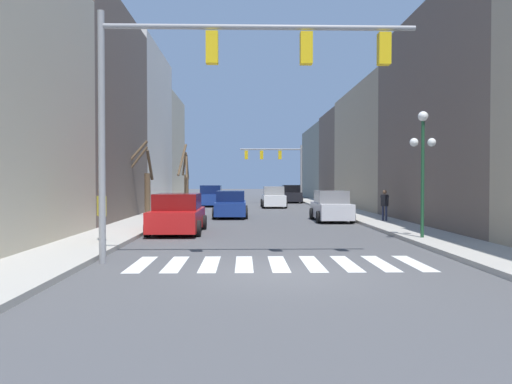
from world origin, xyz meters
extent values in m
plane|color=#4C4C4F|center=(0.00, 0.00, 0.00)|extent=(240.00, 240.00, 0.00)
cube|color=#ADA89E|center=(-6.07, 0.00, 0.07)|extent=(2.35, 90.00, 0.15)
cube|color=#66564C|center=(-10.25, 15.45, 5.75)|extent=(6.00, 11.44, 11.49)
cube|color=beige|center=(-10.25, 26.74, 6.04)|extent=(6.00, 11.13, 12.07)
cube|color=#BCB299|center=(-10.25, 37.04, 5.12)|extent=(6.00, 9.47, 10.24)
cube|color=#66564C|center=(10.25, 11.55, 5.15)|extent=(6.00, 13.84, 10.30)
cube|color=tan|center=(10.25, 25.76, 4.57)|extent=(6.00, 14.60, 9.14)
cube|color=#66564C|center=(10.25, 37.76, 4.47)|extent=(6.00, 9.39, 8.93)
cube|color=gray|center=(10.25, 50.37, 4.36)|extent=(6.00, 15.84, 8.73)
cube|color=white|center=(-3.60, 1.33, 0.00)|extent=(0.45, 2.60, 0.01)
cube|color=white|center=(-2.70, 1.33, 0.00)|extent=(0.45, 2.60, 0.01)
cube|color=white|center=(-1.80, 1.33, 0.00)|extent=(0.45, 2.60, 0.01)
cube|color=white|center=(-0.90, 1.33, 0.00)|extent=(0.45, 2.60, 0.01)
cube|color=white|center=(0.00, 1.33, 0.00)|extent=(0.45, 2.60, 0.01)
cube|color=white|center=(0.90, 1.33, 0.00)|extent=(0.45, 2.60, 0.01)
cube|color=white|center=(1.80, 1.33, 0.00)|extent=(0.45, 2.60, 0.01)
cube|color=white|center=(2.70, 1.33, 0.00)|extent=(0.45, 2.60, 0.01)
cube|color=white|center=(3.60, 1.33, 0.00)|extent=(0.45, 2.60, 0.01)
cylinder|color=gray|center=(-4.65, 1.52, 3.32)|extent=(0.18, 0.18, 6.64)
cylinder|color=gray|center=(-0.50, 1.52, 6.24)|extent=(8.30, 0.14, 0.14)
cube|color=yellow|center=(-1.74, 1.52, 5.69)|extent=(0.32, 0.28, 0.84)
cube|color=yellow|center=(0.75, 1.52, 5.69)|extent=(0.32, 0.28, 0.84)
cube|color=yellow|center=(2.82, 1.52, 5.69)|extent=(0.32, 0.28, 0.84)
cylinder|color=gray|center=(4.65, 36.57, 2.81)|extent=(0.18, 0.18, 5.63)
cylinder|color=gray|center=(1.68, 36.57, 5.23)|extent=(5.94, 0.14, 0.14)
cube|color=yellow|center=(2.57, 36.57, 4.68)|extent=(0.32, 0.28, 0.84)
cube|color=yellow|center=(0.79, 36.57, 4.68)|extent=(0.32, 0.28, 0.84)
cube|color=yellow|center=(-0.69, 36.57, 4.68)|extent=(0.32, 0.28, 0.84)
cylinder|color=#1E4C2D|center=(5.50, 5.99, 2.23)|extent=(0.12, 0.12, 4.16)
sphere|color=white|center=(5.50, 5.99, 4.49)|extent=(0.36, 0.36, 0.36)
sphere|color=white|center=(5.18, 5.99, 3.56)|extent=(0.31, 0.31, 0.31)
sphere|color=white|center=(5.82, 5.99, 3.56)|extent=(0.31, 0.31, 0.31)
cube|color=navy|center=(-1.70, 18.03, 0.56)|extent=(1.76, 4.64, 0.77)
cube|color=#0E1C46|center=(-1.70, 18.03, 1.26)|extent=(1.62, 2.41, 0.63)
cylinder|color=black|center=(-0.80, 16.59, 0.32)|extent=(0.22, 0.64, 0.64)
cylinder|color=black|center=(-2.60, 16.59, 0.32)|extent=(0.22, 0.64, 0.64)
cylinder|color=black|center=(-0.80, 19.47, 0.32)|extent=(0.22, 0.64, 0.64)
cylinder|color=black|center=(-2.60, 19.47, 0.32)|extent=(0.22, 0.64, 0.64)
cube|color=red|center=(-3.69, 9.18, 0.58)|extent=(1.93, 4.67, 0.81)
cube|color=maroon|center=(-3.69, 9.18, 1.32)|extent=(1.77, 2.43, 0.66)
cylinder|color=black|center=(-4.67, 10.63, 0.32)|extent=(0.22, 0.64, 0.64)
cylinder|color=black|center=(-2.70, 10.63, 0.32)|extent=(0.22, 0.64, 0.64)
cylinder|color=black|center=(-4.67, 7.74, 0.32)|extent=(0.22, 0.64, 0.64)
cylinder|color=black|center=(-2.70, 7.74, 0.32)|extent=(0.22, 0.64, 0.64)
cube|color=white|center=(1.50, 29.04, 0.60)|extent=(1.74, 4.88, 0.85)
cube|color=gray|center=(1.50, 29.04, 1.37)|extent=(1.60, 2.54, 0.69)
cylinder|color=black|center=(0.61, 30.55, 0.32)|extent=(0.22, 0.64, 0.64)
cylinder|color=black|center=(2.38, 30.55, 0.32)|extent=(0.22, 0.64, 0.64)
cylinder|color=black|center=(0.61, 27.52, 0.32)|extent=(0.22, 0.64, 0.64)
cylinder|color=black|center=(2.38, 27.52, 0.32)|extent=(0.22, 0.64, 0.64)
cube|color=black|center=(3.77, 37.78, 0.61)|extent=(1.76, 4.64, 0.87)
cube|color=black|center=(3.77, 37.78, 1.40)|extent=(1.62, 2.41, 0.71)
cylinder|color=black|center=(2.87, 39.22, 0.32)|extent=(0.22, 0.64, 0.64)
cylinder|color=black|center=(4.67, 39.22, 0.32)|extent=(0.22, 0.64, 0.64)
cylinder|color=black|center=(2.87, 36.34, 0.32)|extent=(0.22, 0.64, 0.64)
cylinder|color=black|center=(4.67, 36.34, 0.32)|extent=(0.22, 0.64, 0.64)
cube|color=silver|center=(3.80, 15.01, 0.58)|extent=(1.70, 4.16, 0.81)
cube|color=slate|center=(3.80, 15.01, 1.32)|extent=(1.56, 2.16, 0.66)
cylinder|color=black|center=(2.93, 16.30, 0.32)|extent=(0.22, 0.64, 0.64)
cylinder|color=black|center=(4.67, 16.30, 0.32)|extent=(0.22, 0.64, 0.64)
cylinder|color=black|center=(2.93, 13.72, 0.32)|extent=(0.22, 0.64, 0.64)
cylinder|color=black|center=(4.67, 13.72, 0.32)|extent=(0.22, 0.64, 0.64)
cube|color=navy|center=(-3.73, 30.83, 0.62)|extent=(1.85, 4.33, 0.89)
cube|color=#0E1C46|center=(-3.73, 30.83, 1.43)|extent=(1.70, 2.25, 0.73)
cylinder|color=black|center=(-4.67, 32.17, 0.32)|extent=(0.22, 0.64, 0.64)
cylinder|color=black|center=(-2.79, 32.17, 0.32)|extent=(0.22, 0.64, 0.64)
cylinder|color=black|center=(-4.67, 29.49, 0.32)|extent=(0.22, 0.64, 0.64)
cylinder|color=black|center=(-2.79, 29.49, 0.32)|extent=(0.22, 0.64, 0.64)
cylinder|color=#282D47|center=(6.32, 13.38, 0.52)|extent=(0.11, 0.11, 0.74)
cylinder|color=#282D47|center=(6.22, 13.63, 0.52)|extent=(0.11, 0.11, 0.74)
cube|color=black|center=(6.27, 13.51, 1.18)|extent=(0.33, 0.41, 0.58)
sphere|color=brown|center=(6.27, 13.51, 1.61)|extent=(0.21, 0.21, 0.21)
cylinder|color=black|center=(6.35, 13.31, 1.15)|extent=(0.17, 0.27, 0.57)
cylinder|color=black|center=(6.19, 13.70, 1.15)|extent=(0.17, 0.27, 0.57)
cylinder|color=black|center=(-5.79, 5.33, 0.58)|extent=(0.13, 0.13, 0.85)
cylinder|color=black|center=(-5.65, 5.05, 0.58)|extent=(0.13, 0.13, 0.85)
cube|color=gold|center=(-5.72, 5.19, 1.34)|extent=(0.40, 0.48, 0.67)
sphere|color=brown|center=(-5.72, 5.19, 1.83)|extent=(0.24, 0.24, 0.24)
cylinder|color=gold|center=(-5.82, 5.40, 1.29)|extent=(0.22, 0.30, 0.65)
cylinder|color=gold|center=(-5.61, 4.98, 1.29)|extent=(0.22, 0.30, 0.65)
cylinder|color=brown|center=(-6.42, 16.87, 1.38)|extent=(0.34, 0.34, 2.46)
cylinder|color=brown|center=(-6.37, 17.35, 3.09)|extent=(0.26, 1.10, 1.74)
cylinder|color=brown|center=(-7.22, 16.53, 3.45)|extent=(1.69, 0.87, 2.09)
cylinder|color=brown|center=(-7.04, 16.70, 3.26)|extent=(1.35, 0.49, 1.79)
cylinder|color=brown|center=(-5.64, 29.29, 1.41)|extent=(0.36, 0.36, 2.53)
cylinder|color=brown|center=(-5.87, 28.37, 3.87)|extent=(0.60, 2.00, 2.66)
cylinder|color=brown|center=(-5.87, 29.92, 3.57)|extent=(0.58, 1.40, 1.94)
cylinder|color=brown|center=(-5.63, 29.79, 3.33)|extent=(0.20, 1.18, 2.09)
cylinder|color=brown|center=(-5.57, 28.74, 3.29)|extent=(0.31, 1.24, 1.87)
camera|label=1|loc=(-0.90, -11.72, 2.19)|focal=35.00mm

